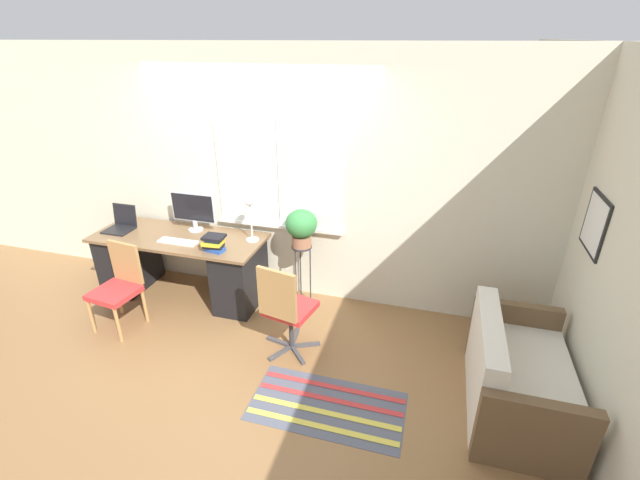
% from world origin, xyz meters
% --- Properties ---
extents(ground_plane, '(14.00, 14.00, 0.00)m').
position_xyz_m(ground_plane, '(0.00, 0.00, 0.00)').
color(ground_plane, olive).
extents(wall_back_with_window, '(9.00, 0.12, 2.70)m').
position_xyz_m(wall_back_with_window, '(0.01, 0.81, 1.35)').
color(wall_back_with_window, beige).
rests_on(wall_back_with_window, ground_plane).
extents(wall_right_with_picture, '(0.08, 9.00, 2.70)m').
position_xyz_m(wall_right_with_picture, '(3.11, 0.00, 1.35)').
color(wall_right_with_picture, beige).
rests_on(wall_right_with_picture, ground_plane).
extents(desk, '(1.91, 0.73, 0.74)m').
position_xyz_m(desk, '(-0.84, 0.37, 0.39)').
color(desk, brown).
rests_on(desk, ground_plane).
extents(laptop, '(0.30, 0.29, 0.27)m').
position_xyz_m(laptop, '(-1.57, 0.36, 0.80)').
color(laptop, black).
rests_on(laptop, desk).
extents(monitor, '(0.52, 0.16, 0.44)m').
position_xyz_m(monitor, '(-0.74, 0.57, 0.99)').
color(monitor, silver).
rests_on(monitor, desk).
extents(keyboard, '(0.43, 0.13, 0.02)m').
position_xyz_m(keyboard, '(-0.76, 0.23, 0.75)').
color(keyboard, silver).
rests_on(keyboard, desk).
extents(mouse, '(0.04, 0.07, 0.03)m').
position_xyz_m(mouse, '(-0.47, 0.24, 0.76)').
color(mouse, black).
rests_on(mouse, desk).
extents(desk_lamp, '(0.14, 0.14, 0.47)m').
position_xyz_m(desk_lamp, '(-0.01, 0.50, 1.06)').
color(desk_lamp, white).
rests_on(desk_lamp, desk).
extents(book_stack, '(0.23, 0.18, 0.17)m').
position_xyz_m(book_stack, '(-0.28, 0.16, 0.83)').
color(book_stack, '#2851B2').
rests_on(book_stack, desk).
extents(desk_chair_wooden, '(0.46, 0.47, 0.87)m').
position_xyz_m(desk_chair_wooden, '(-1.14, -0.31, 0.46)').
color(desk_chair_wooden, '#B2844C').
rests_on(desk_chair_wooden, ground_plane).
extents(office_chair_swivel, '(0.54, 0.54, 0.96)m').
position_xyz_m(office_chair_swivel, '(0.65, -0.28, 0.51)').
color(office_chair_swivel, '#47474C').
rests_on(office_chair_swivel, ground_plane).
extents(couch_loveseat, '(0.73, 1.25, 0.78)m').
position_xyz_m(couch_loveseat, '(2.62, -0.41, 0.28)').
color(couch_loveseat, white).
rests_on(couch_loveseat, ground_plane).
extents(plant_stand, '(0.22, 0.22, 0.70)m').
position_xyz_m(plant_stand, '(0.52, 0.59, 0.59)').
color(plant_stand, '#333338').
rests_on(plant_stand, ground_plane).
extents(potted_plant, '(0.33, 0.33, 0.41)m').
position_xyz_m(potted_plant, '(0.52, 0.59, 0.93)').
color(potted_plant, '#9E6B4C').
rests_on(potted_plant, plant_stand).
extents(floor_rug_striped, '(1.25, 0.64, 0.01)m').
position_xyz_m(floor_rug_striped, '(1.19, -0.82, 0.00)').
color(floor_rug_striped, '#565B6B').
rests_on(floor_rug_striped, ground_plane).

